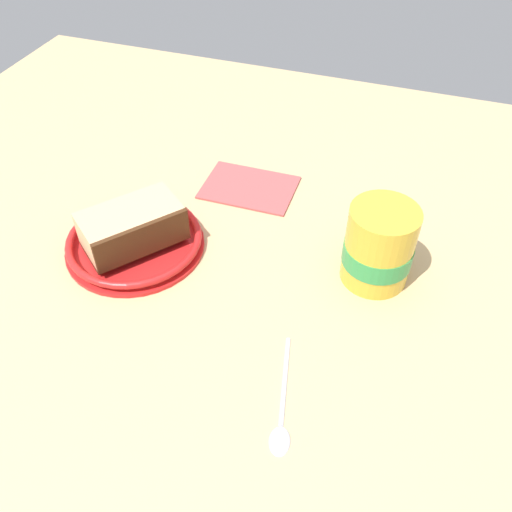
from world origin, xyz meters
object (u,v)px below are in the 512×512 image
at_px(cake_slice, 133,228).
at_px(small_plate, 135,242).
at_px(tea_mug, 379,245).
at_px(folded_napkin, 249,187).
at_px(teaspoon, 282,417).

bearing_deg(cake_slice, small_plate, 141.75).
bearing_deg(tea_mug, folded_napkin, 150.34).
bearing_deg(tea_mug, teaspoon, -102.23).
xyz_separation_m(small_plate, teaspoon, (0.24, -0.17, -0.01)).
distance_m(small_plate, tea_mug, 0.30).
height_order(tea_mug, folded_napkin, tea_mug).
xyz_separation_m(tea_mug, folded_napkin, (-0.20, 0.11, -0.04)).
height_order(small_plate, teaspoon, small_plate).
bearing_deg(folded_napkin, cake_slice, -119.33).
relative_size(tea_mug, folded_napkin, 0.83).
distance_m(tea_mug, folded_napkin, 0.23).
distance_m(small_plate, folded_napkin, 0.19).
bearing_deg(teaspoon, folded_napkin, 114.52).
xyz_separation_m(teaspoon, folded_napkin, (-0.15, 0.33, -0.00)).
xyz_separation_m(small_plate, cake_slice, (0.00, -0.00, 0.03)).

